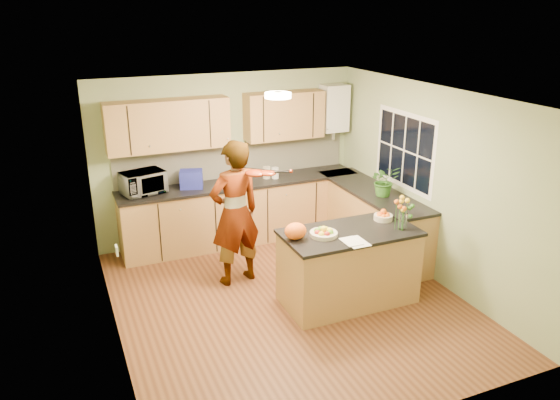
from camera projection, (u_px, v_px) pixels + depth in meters
name	position (u px, v px, depth m)	size (l,w,h in m)	color
floor	(288.00, 301.00, 6.68)	(4.50, 4.50, 0.00)	#542C18
ceiling	(289.00, 96.00, 5.83)	(4.00, 4.50, 0.02)	silver
wall_back	(228.00, 157.00, 8.21)	(4.00, 0.02, 2.50)	#90A475
wall_front	(403.00, 296.00, 4.31)	(4.00, 0.02, 2.50)	#90A475
wall_left	(108.00, 232.00, 5.52)	(0.02, 4.50, 2.50)	#90A475
wall_right	(431.00, 184.00, 6.99)	(0.02, 4.50, 2.50)	#90A475
back_counter	(242.00, 211.00, 8.25)	(3.64, 0.62, 0.94)	#A68142
right_counter	(372.00, 221.00, 7.88)	(0.62, 2.24, 0.94)	#A68142
splashback	(235.00, 160.00, 8.25)	(3.60, 0.02, 0.52)	beige
upper_cabinets	(218.00, 121.00, 7.79)	(3.20, 0.34, 0.70)	#A68142
boiler	(334.00, 108.00, 8.47)	(0.40, 0.30, 0.86)	white
window_right	(404.00, 150.00, 7.41)	(0.01, 1.30, 1.05)	white
light_switch	(117.00, 250.00, 4.99)	(0.02, 0.09, 0.09)	white
ceiling_lamp	(278.00, 95.00, 6.11)	(0.30, 0.30, 0.07)	#FFEABF
peninsula_island	(348.00, 266.00, 6.54)	(1.60, 0.82, 0.92)	#A68142
fruit_dish	(324.00, 232.00, 6.24)	(0.32, 0.32, 0.11)	beige
orange_bowl	(383.00, 216.00, 6.69)	(0.23, 0.23, 0.13)	beige
flower_vase	(404.00, 206.00, 6.35)	(0.24, 0.24, 0.44)	silver
orange_bag	(296.00, 231.00, 6.14)	(0.26, 0.22, 0.19)	orange
papers	(356.00, 242.00, 6.08)	(0.23, 0.31, 0.01)	white
violinist	(235.00, 213.00, 6.85)	(0.69, 0.45, 1.89)	tan
violin	(255.00, 173.00, 6.55)	(0.59, 0.24, 0.12)	#490F04
microwave	(143.00, 183.00, 7.54)	(0.57, 0.38, 0.31)	white
blue_box	(191.00, 179.00, 7.79)	(0.32, 0.23, 0.25)	#202697
kettle	(241.00, 175.00, 8.05)	(0.14, 0.14, 0.26)	#B7B6BB
jar_cream	(267.00, 173.00, 8.22)	(0.11, 0.11, 0.18)	beige
jar_white	(275.00, 173.00, 8.22)	(0.11, 0.11, 0.16)	white
potted_plant	(385.00, 181.00, 7.43)	(0.39, 0.34, 0.43)	#336C24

